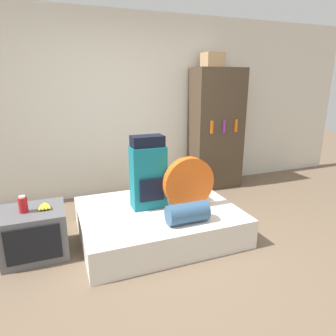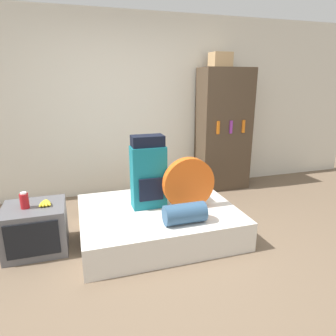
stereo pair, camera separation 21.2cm
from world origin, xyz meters
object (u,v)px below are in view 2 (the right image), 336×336
(canister, at_px, (24,201))
(bookshelf, at_px, (223,130))
(tent_bag, at_px, (189,183))
(television, at_px, (36,228))
(cardboard_box, at_px, (220,60))
(sleeping_roll, at_px, (185,213))
(backpack, at_px, (148,173))

(canister, relative_size, bookshelf, 0.09)
(bookshelf, bearing_deg, tent_bag, -129.62)
(tent_bag, xyz_separation_m, television, (-1.59, 0.14, -0.36))
(television, relative_size, cardboard_box, 2.05)
(sleeping_roll, bearing_deg, backpack, 115.12)
(tent_bag, xyz_separation_m, cardboard_box, (0.98, 1.31, 1.36))
(tent_bag, bearing_deg, bookshelf, 50.38)
(backpack, bearing_deg, bookshelf, 37.24)
(canister, bearing_deg, bookshelf, 23.30)
(tent_bag, height_order, sleeping_roll, tent_bag)
(tent_bag, relative_size, cardboard_box, 1.98)
(television, bearing_deg, cardboard_box, 24.47)
(television, distance_m, canister, 0.32)
(backpack, xyz_separation_m, canister, (-1.25, -0.05, -0.15))
(sleeping_roll, xyz_separation_m, canister, (-1.49, 0.46, 0.14))
(television, height_order, canister, canister)
(tent_bag, distance_m, bookshelf, 1.72)
(tent_bag, distance_m, television, 1.64)
(tent_bag, distance_m, sleeping_roll, 0.41)
(backpack, relative_size, bookshelf, 0.43)
(cardboard_box, bearing_deg, backpack, -140.56)
(backpack, height_order, sleeping_roll, backpack)
(backpack, relative_size, television, 1.35)
(tent_bag, distance_m, canister, 1.66)
(backpack, bearing_deg, sleeping_roll, -64.88)
(canister, bearing_deg, television, 14.81)
(backpack, relative_size, canister, 4.89)
(tent_bag, bearing_deg, backpack, 156.27)
(tent_bag, bearing_deg, cardboard_box, 53.34)
(television, distance_m, cardboard_box, 3.30)
(sleeping_roll, bearing_deg, bookshelf, 52.74)
(sleeping_roll, height_order, bookshelf, bookshelf)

